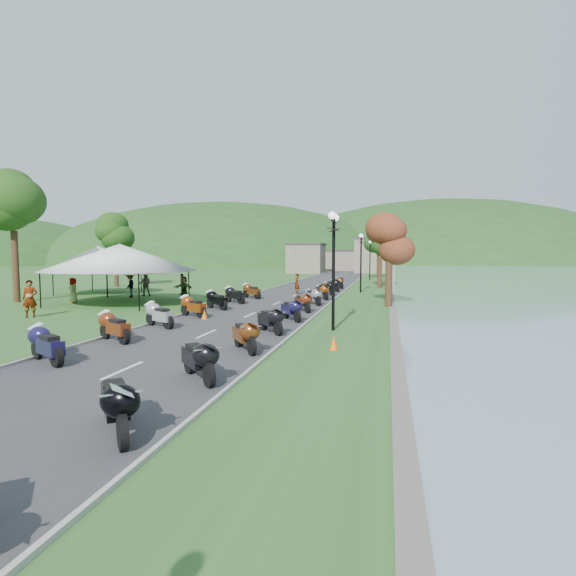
# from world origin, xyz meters

# --- Properties ---
(road) EXTENTS (7.00, 120.00, 0.02)m
(road) POSITION_xyz_m (0.00, 40.00, 0.01)
(road) COLOR #38383B
(road) RESTS_ON ground
(hills_backdrop) EXTENTS (360.00, 120.00, 76.00)m
(hills_backdrop) POSITION_xyz_m (0.00, 200.00, 0.00)
(hills_backdrop) COLOR #285621
(hills_backdrop) RESTS_ON ground
(far_building) EXTENTS (18.00, 16.00, 5.00)m
(far_building) POSITION_xyz_m (-2.00, 85.00, 2.50)
(far_building) COLOR gray
(far_building) RESTS_ON ground
(moto_row_left) EXTENTS (2.60, 40.16, 1.10)m
(moto_row_left) POSITION_xyz_m (-2.72, 12.00, 0.55)
(moto_row_left) COLOR #331411
(moto_row_left) RESTS_ON ground
(moto_row_right) EXTENTS (2.60, 42.33, 1.10)m
(moto_row_right) POSITION_xyz_m (2.54, 22.31, 0.55)
(moto_row_right) COLOR #331411
(moto_row_right) RESTS_ON ground
(vendor_tent_main) EXTENTS (6.72, 6.72, 4.00)m
(vendor_tent_main) POSITION_xyz_m (-10.21, 25.67, 2.00)
(vendor_tent_main) COLOR silver
(vendor_tent_main) RESTS_ON ground
(vendor_tent_side) EXTENTS (4.91, 4.91, 4.00)m
(vendor_tent_side) POSITION_xyz_m (-16.50, 32.22, 2.00)
(vendor_tent_side) COLOR silver
(vendor_tent_side) RESTS_ON ground
(tree_park_left) EXTENTS (4.04, 4.04, 11.22)m
(tree_park_left) POSITION_xyz_m (-17.89, 25.03, 5.61)
(tree_park_left) COLOR #275218
(tree_park_left) RESTS_ON ground
(tree_lakeside) EXTENTS (2.51, 2.51, 6.98)m
(tree_lakeside) POSITION_xyz_m (7.35, 27.63, 3.49)
(tree_lakeside) COLOR #275218
(tree_lakeside) RESTS_ON ground
(pedestrian_a) EXTENTS (0.89, 0.81, 1.98)m
(pedestrian_a) POSITION_xyz_m (-10.99, 18.67, 0.00)
(pedestrian_a) COLOR slate
(pedestrian_a) RESTS_ON ground
(pedestrian_b) EXTENTS (1.08, 0.85, 1.95)m
(pedestrian_b) POSITION_xyz_m (-11.51, 31.02, 0.00)
(pedestrian_b) COLOR slate
(pedestrian_b) RESTS_ON ground
(pedestrian_c) EXTENTS (1.25, 1.23, 1.92)m
(pedestrian_c) POSITION_xyz_m (-12.03, 29.69, 0.00)
(pedestrian_c) COLOR slate
(pedestrian_c) RESTS_ON ground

